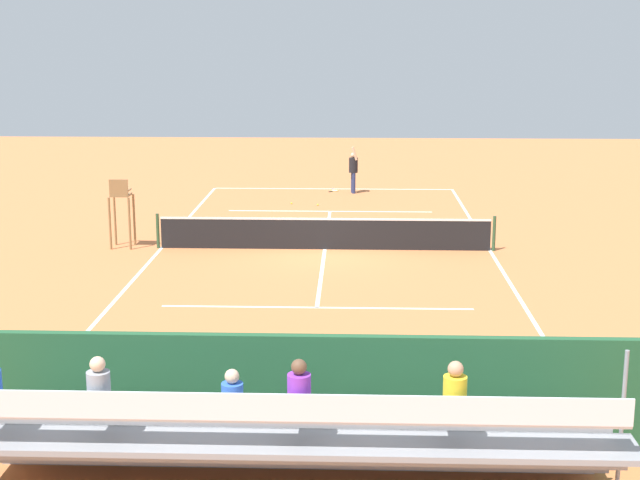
# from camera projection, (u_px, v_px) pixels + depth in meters

# --- Properties ---
(ground_plane) EXTENTS (60.00, 60.00, 0.00)m
(ground_plane) POSITION_uv_depth(u_px,v_px,m) (325.00, 249.00, 27.96)
(ground_plane) COLOR #D17542
(court_line_markings) EXTENTS (10.10, 22.20, 0.01)m
(court_line_markings) POSITION_uv_depth(u_px,v_px,m) (325.00, 249.00, 27.99)
(court_line_markings) COLOR white
(court_line_markings) RESTS_ON ground
(tennis_net) EXTENTS (10.30, 0.10, 1.07)m
(tennis_net) POSITION_uv_depth(u_px,v_px,m) (325.00, 233.00, 27.85)
(tennis_net) COLOR black
(tennis_net) RESTS_ON ground
(backdrop_wall) EXTENTS (18.00, 0.16, 2.00)m
(backdrop_wall) POSITION_uv_depth(u_px,v_px,m) (296.00, 397.00, 14.10)
(backdrop_wall) COLOR #235633
(backdrop_wall) RESTS_ON ground
(bleacher_stand) EXTENTS (9.06, 2.40, 2.48)m
(bleacher_stand) POSITION_uv_depth(u_px,v_px,m) (284.00, 440.00, 12.74)
(bleacher_stand) COLOR gray
(bleacher_stand) RESTS_ON ground
(umpire_chair) EXTENTS (0.67, 0.67, 2.14)m
(umpire_chair) POSITION_uv_depth(u_px,v_px,m) (121.00, 205.00, 27.90)
(umpire_chair) COLOR olive
(umpire_chair) RESTS_ON ground
(courtside_bench) EXTENTS (1.80, 0.40, 0.93)m
(courtside_bench) POSITION_uv_depth(u_px,v_px,m) (405.00, 407.00, 14.84)
(courtside_bench) COLOR #234C2D
(courtside_bench) RESTS_ON ground
(equipment_bag) EXTENTS (0.90, 0.36, 0.36)m
(equipment_bag) POSITION_uv_depth(u_px,v_px,m) (305.00, 430.00, 14.86)
(equipment_bag) COLOR #B22D2D
(equipment_bag) RESTS_ON ground
(tennis_player) EXTENTS (0.42, 0.55, 1.93)m
(tennis_player) POSITION_uv_depth(u_px,v_px,m) (353.00, 168.00, 37.48)
(tennis_player) COLOR navy
(tennis_player) RESTS_ON ground
(tennis_racket) EXTENTS (0.46, 0.55, 0.03)m
(tennis_racket) POSITION_uv_depth(u_px,v_px,m) (334.00, 191.00, 38.15)
(tennis_racket) COLOR black
(tennis_racket) RESTS_ON ground
(tennis_ball_near) EXTENTS (0.07, 0.07, 0.07)m
(tennis_ball_near) POSITION_uv_depth(u_px,v_px,m) (291.00, 203.00, 35.27)
(tennis_ball_near) COLOR #CCDB33
(tennis_ball_near) RESTS_ON ground
(tennis_ball_far) EXTENTS (0.07, 0.07, 0.07)m
(tennis_ball_far) POSITION_uv_depth(u_px,v_px,m) (318.00, 205.00, 34.98)
(tennis_ball_far) COLOR #CCDB33
(tennis_ball_far) RESTS_ON ground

